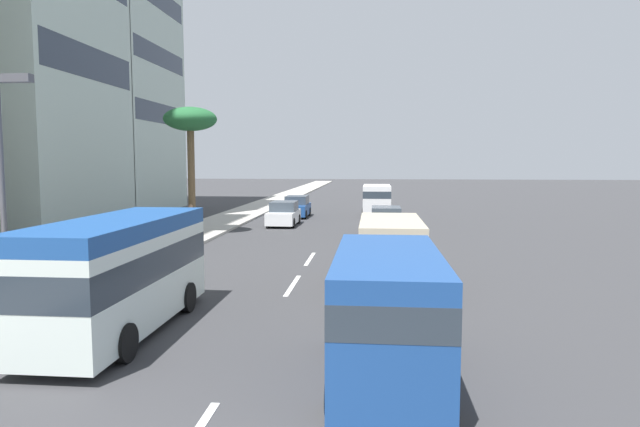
% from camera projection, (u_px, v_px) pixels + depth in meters
% --- Properties ---
extents(ground_plane, '(198.00, 198.00, 0.00)m').
position_uv_depth(ground_plane, '(332.00, 226.00, 36.82)').
color(ground_plane, '#38383A').
extents(sidewalk_right, '(162.00, 3.56, 0.15)m').
position_uv_depth(sidewalk_right, '(219.00, 223.00, 37.56)').
color(sidewalk_right, '#B2ADA3').
rests_on(sidewalk_right, ground_plane).
extents(lane_stripe_mid, '(3.20, 0.16, 0.01)m').
position_uv_depth(lane_stripe_mid, '(293.00, 285.00, 18.99)').
color(lane_stripe_mid, silver).
rests_on(lane_stripe_mid, ground_plane).
extents(lane_stripe_far, '(3.20, 0.16, 0.01)m').
position_uv_depth(lane_stripe_far, '(310.00, 259.00, 24.17)').
color(lane_stripe_far, silver).
rests_on(lane_stripe_far, ground_plane).
extents(minibus_lead, '(6.86, 2.29, 2.86)m').
position_uv_depth(minibus_lead, '(120.00, 270.00, 13.65)').
color(minibus_lead, silver).
rests_on(minibus_lead, ground_plane).
extents(van_second, '(5.09, 2.22, 2.42)m').
position_uv_depth(van_second, '(377.00, 199.00, 43.05)').
color(van_second, white).
rests_on(van_second, ground_plane).
extents(van_third, '(5.14, 2.12, 2.53)m').
position_uv_depth(van_third, '(388.00, 308.00, 10.58)').
color(van_third, '#1E478C').
rests_on(van_third, ground_plane).
extents(car_fourth, '(4.10, 1.84, 1.64)m').
position_uv_depth(car_fourth, '(297.00, 207.00, 42.51)').
color(car_fourth, '#1E478C').
rests_on(car_fourth, ground_plane).
extents(van_fifth, '(5.11, 2.20, 2.29)m').
position_uv_depth(van_fifth, '(391.00, 248.00, 18.80)').
color(van_fifth, beige).
rests_on(van_fifth, ground_plane).
extents(car_sixth, '(4.32, 1.89, 1.62)m').
position_uv_depth(car_sixth, '(386.00, 221.00, 32.42)').
color(car_sixth, beige).
rests_on(car_sixth, ground_plane).
extents(car_seventh, '(4.22, 1.85, 1.60)m').
position_uv_depth(car_seventh, '(284.00, 214.00, 36.89)').
color(car_seventh, white).
rests_on(car_seventh, ground_plane).
extents(pedestrian_mid_block, '(0.37, 0.39, 1.73)m').
position_uv_depth(pedestrian_mid_block, '(191.00, 218.00, 30.81)').
color(pedestrian_mid_block, beige).
rests_on(pedestrian_mid_block, sidewalk_right).
extents(palm_tree, '(3.01, 3.01, 7.20)m').
position_uv_depth(palm_tree, '(190.00, 124.00, 31.27)').
color(palm_tree, brown).
rests_on(palm_tree, sidewalk_right).
extents(street_lamp, '(0.24, 0.97, 6.26)m').
position_uv_depth(street_lamp, '(6.00, 170.00, 13.52)').
color(street_lamp, '#4C4C51').
rests_on(street_lamp, sidewalk_right).
extents(office_tower_far, '(11.72, 13.79, 33.12)m').
position_uv_depth(office_tower_far, '(82.00, 17.00, 47.01)').
color(office_tower_far, '#B2C6BC').
rests_on(office_tower_far, ground_plane).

